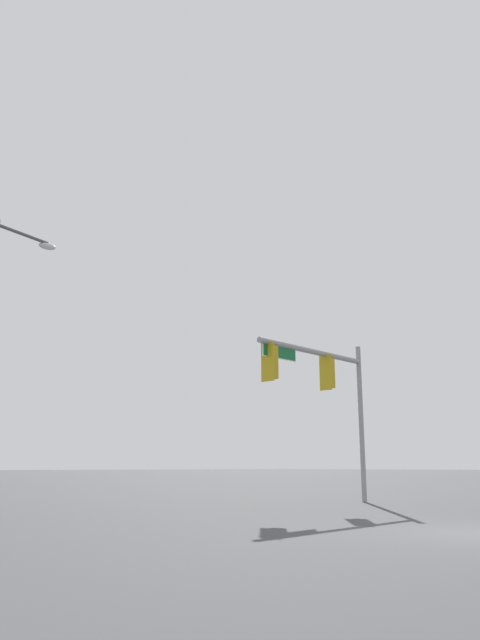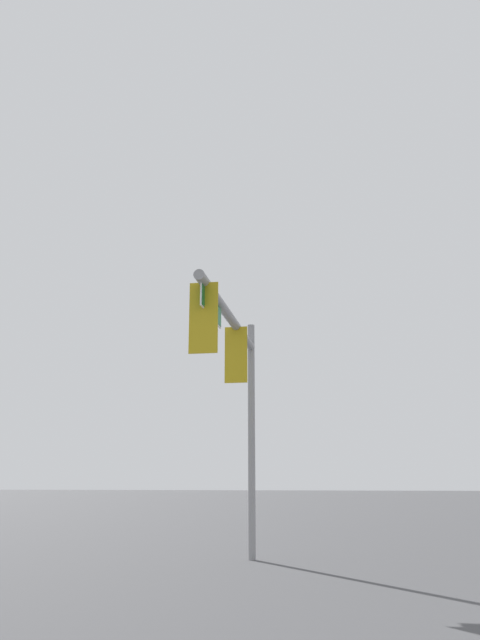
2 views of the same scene
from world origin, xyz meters
name	(u,v)px [view 1 (image 1 of 2)]	position (x,y,z in m)	size (l,w,h in m)	color
signal_pole_near	(320,377)	(-4.48, -8.62, 4.44)	(6.08, 0.94, 5.92)	gray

